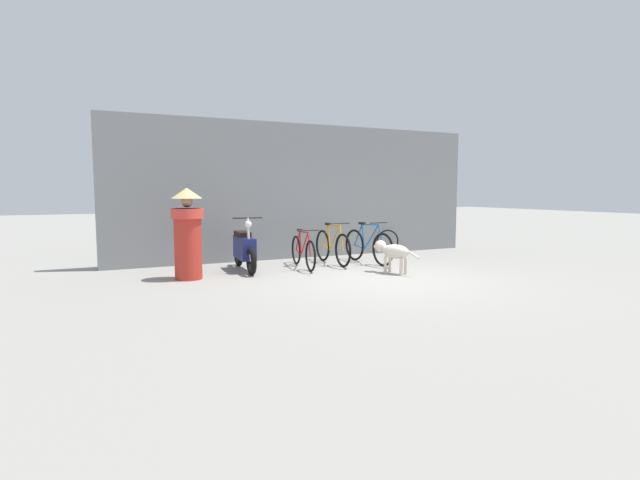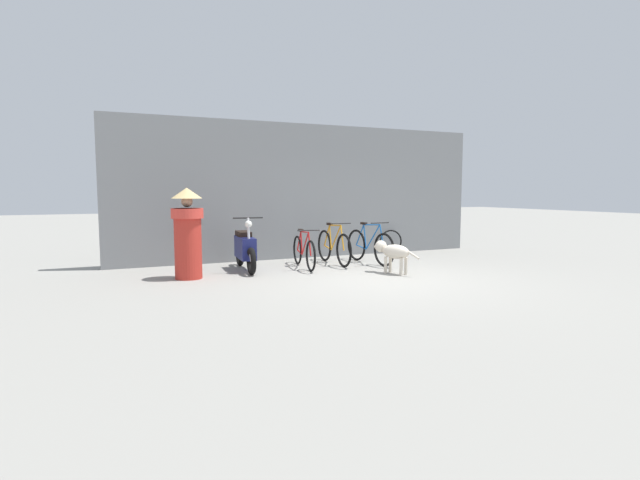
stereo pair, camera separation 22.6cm
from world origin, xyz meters
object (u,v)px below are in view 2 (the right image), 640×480
(motorcycle, at_px, (245,249))
(bicycle_2, at_px, (370,246))
(bicycle_0, at_px, (304,252))
(bicycle_1, at_px, (334,247))
(spare_tire_left, at_px, (391,242))
(stray_dog, at_px, (393,252))
(person_in_robes, at_px, (188,232))

(motorcycle, bearing_deg, bicycle_2, 90.57)
(bicycle_0, bearing_deg, bicycle_1, 112.75)
(bicycle_1, relative_size, bicycle_2, 0.98)
(spare_tire_left, bearing_deg, stray_dog, -122.23)
(bicycle_0, relative_size, motorcycle, 0.95)
(stray_dog, bearing_deg, person_in_robes, 53.61)
(bicycle_0, distance_m, motorcycle, 1.21)
(bicycle_0, relative_size, bicycle_2, 0.93)
(motorcycle, relative_size, stray_dog, 1.70)
(person_in_robes, relative_size, spare_tire_left, 2.74)
(bicycle_1, xyz_separation_m, person_in_robes, (-3.20, -0.51, 0.48))
(bicycle_1, bearing_deg, bicycle_2, 73.50)
(bicycle_1, height_order, spare_tire_left, bicycle_1)
(bicycle_0, height_order, bicycle_2, bicycle_2)
(bicycle_0, xyz_separation_m, bicycle_2, (1.55, -0.04, 0.04))
(bicycle_1, bearing_deg, motorcycle, -87.32)
(bicycle_0, bearing_deg, person_in_robes, -75.39)
(bicycle_0, height_order, person_in_robes, person_in_robes)
(spare_tire_left, bearing_deg, motorcycle, -165.43)
(bicycle_1, relative_size, person_in_robes, 1.05)
(motorcycle, bearing_deg, person_in_robes, -62.41)
(stray_dog, height_order, person_in_robes, person_in_robes)
(bicycle_2, height_order, spare_tire_left, bicycle_2)
(stray_dog, bearing_deg, bicycle_2, -31.62)
(bicycle_0, relative_size, spare_tire_left, 2.75)
(bicycle_2, bearing_deg, bicycle_1, -112.92)
(motorcycle, xyz_separation_m, spare_tire_left, (4.15, 1.08, -0.13))
(bicycle_0, distance_m, person_in_robes, 2.48)
(bicycle_0, distance_m, bicycle_1, 0.83)
(bicycle_2, distance_m, motorcycle, 2.76)
(bicycle_0, bearing_deg, motorcycle, -91.73)
(bicycle_2, bearing_deg, bicycle_0, -95.69)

